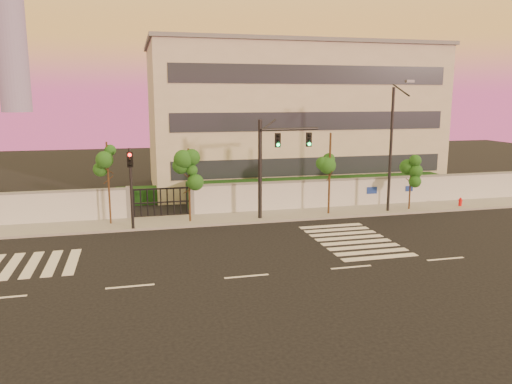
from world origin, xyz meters
TOP-DOWN VIEW (x-y plane):
  - ground at (0.00, 0.00)m, footprint 120.00×120.00m
  - sidewalk at (0.00, 10.50)m, footprint 60.00×3.00m
  - perimeter_wall at (0.10, 12.00)m, footprint 60.00×0.36m
  - hedge_row at (1.17, 14.74)m, footprint 41.00×4.25m
  - institutional_building at (9.00, 21.99)m, footprint 24.40×12.40m
  - road_markings at (-1.58, 3.76)m, footprint 57.00×7.62m
  - street_tree_c at (-6.12, 10.71)m, footprint 1.40×1.12m
  - street_tree_d at (-1.29, 10.13)m, footprint 1.48×1.18m
  - street_tree_e at (7.96, 10.03)m, footprint 1.64×1.30m
  - street_tree_f at (13.92, 9.93)m, footprint 1.39×1.10m
  - traffic_signal_main at (3.96, 9.83)m, footprint 4.06×0.69m
  - traffic_signal_secondary at (-4.81, 9.11)m, footprint 0.38×0.36m
  - streetlight_east at (12.18, 9.58)m, footprint 0.53×2.13m
  - fire_hydrant at (17.98, 9.90)m, footprint 0.30×0.28m

SIDE VIEW (x-z plane):
  - ground at x=0.00m, z-range 0.00..0.00m
  - road_markings at x=-1.58m, z-range 0.00..0.02m
  - sidewalk at x=0.00m, z-range 0.00..0.15m
  - fire_hydrant at x=17.98m, z-range 0.00..0.75m
  - hedge_row at x=1.17m, z-range -0.08..1.72m
  - perimeter_wall at x=0.10m, z-range -0.03..2.17m
  - street_tree_f at x=13.92m, z-range 0.90..4.69m
  - traffic_signal_secondary at x=-4.81m, z-range 0.66..5.58m
  - street_tree_d at x=-1.29m, z-range 1.11..5.84m
  - street_tree_c at x=-6.12m, z-range 1.22..6.40m
  - street_tree_e at x=7.96m, z-range 1.30..6.83m
  - traffic_signal_main at x=3.96m, z-range 0.85..7.28m
  - streetlight_east at x=12.18m, z-range 0.36..9.21m
  - institutional_building at x=9.00m, z-range 0.03..12.28m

